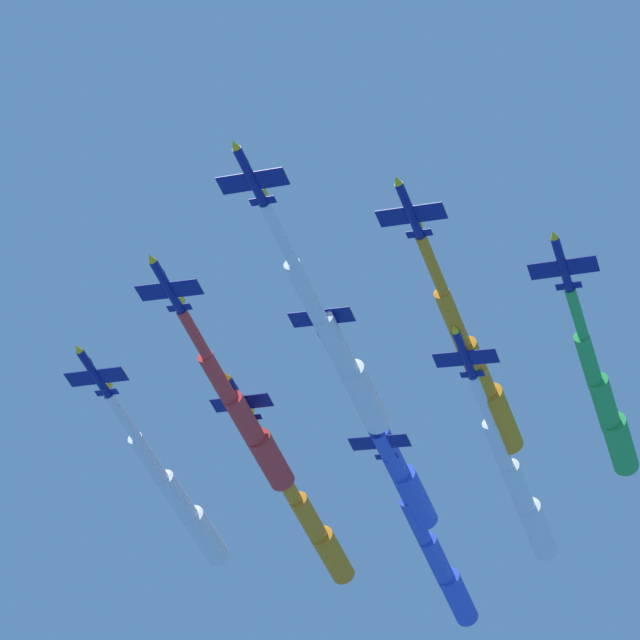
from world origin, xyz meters
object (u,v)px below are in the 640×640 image
at_px(jet_port_inner, 478,371).
at_px(jet_starboard_inner, 245,419).
at_px(jet_lead, 337,346).
at_px(jet_trail_port, 309,518).
at_px(jet_trail_starboard, 438,560).
at_px(jet_port_mid, 392,455).
at_px(jet_starboard_outer, 519,488).
at_px(jet_port_outer, 178,498).
at_px(jet_starboard_mid, 605,401).

distance_m(jet_port_inner, jet_starboard_inner, 31.45).
height_order(jet_lead, jet_trail_port, jet_trail_port).
height_order(jet_port_inner, jet_trail_starboard, jet_port_inner).
bearing_deg(jet_port_mid, jet_starboard_outer, -98.90).
xyz_separation_m(jet_port_outer, jet_trail_starboard, (-4.65, -40.20, 0.34)).
height_order(jet_port_mid, jet_port_outer, jet_port_mid).
relative_size(jet_lead, jet_port_inner, 1.01).
bearing_deg(jet_port_outer, jet_starboard_mid, -138.55).
height_order(jet_starboard_inner, jet_starboard_outer, jet_starboard_outer).
bearing_deg(jet_starboard_inner, jet_port_outer, 0.48).
bearing_deg(jet_port_inner, jet_trail_port, 6.69).
bearing_deg(jet_starboard_inner, jet_port_inner, -130.69).
xyz_separation_m(jet_lead, jet_port_inner, (-3.21, -19.31, 1.80)).
bearing_deg(jet_lead, jet_port_outer, 6.97).
xyz_separation_m(jet_starboard_mid, jet_trail_starboard, (41.17, 0.27, 0.68)).
distance_m(jet_port_mid, jet_starboard_outer, 19.27).
bearing_deg(jet_trail_starboard, jet_port_outer, 83.40).
bearing_deg(jet_starboard_inner, jet_lead, -165.51).
height_order(jet_port_mid, jet_trail_starboard, jet_port_mid).
relative_size(jet_port_inner, jet_starboard_mid, 1.13).
relative_size(jet_starboard_inner, jet_trail_starboard, 0.91).
bearing_deg(jet_port_mid, jet_lead, 132.70).
height_order(jet_port_outer, jet_trail_port, jet_trail_port).
height_order(jet_trail_port, jet_trail_starboard, jet_trail_port).
bearing_deg(jet_port_mid, jet_trail_starboard, -46.70).
distance_m(jet_lead, jet_trail_port, 37.92).
bearing_deg(jet_port_inner, jet_starboard_mid, -106.14).
xyz_separation_m(jet_lead, jet_trail_starboard, (33.17, -35.58, 0.47)).
distance_m(jet_starboard_mid, jet_port_outer, 61.13).
bearing_deg(jet_starboard_outer, jet_trail_starboard, 3.21).
bearing_deg(jet_trail_starboard, jet_port_mid, 133.30).
bearing_deg(jet_starboard_outer, jet_trail_port, 45.42).
xyz_separation_m(jet_port_mid, jet_starboard_mid, (-24.29, -18.18, -1.41)).
xyz_separation_m(jet_port_inner, jet_trail_port, (38.06, 4.47, -0.16)).
distance_m(jet_starboard_inner, jet_starboard_mid, 47.54).
height_order(jet_lead, jet_starboard_inner, jet_lead).
height_order(jet_starboard_outer, jet_trail_starboard, jet_starboard_outer).
xyz_separation_m(jet_starboard_inner, jet_port_mid, (-0.92, -22.12, 2.04)).
height_order(jet_starboard_inner, jet_port_outer, jet_port_outer).
bearing_deg(jet_port_outer, jet_starboard_inner, -179.52).
height_order(jet_starboard_inner, jet_trail_starboard, jet_trail_starboard).
bearing_deg(jet_trail_starboard, jet_starboard_mid, -179.62).
xyz_separation_m(jet_lead, jet_starboard_outer, (13.32, -36.69, 0.47)).
xyz_separation_m(jet_lead, jet_starboard_inner, (17.22, 4.45, -0.84)).
height_order(jet_port_outer, jet_starboard_outer, jet_starboard_outer).
height_order(jet_starboard_mid, jet_trail_port, jet_trail_port).
bearing_deg(jet_port_outer, jet_lead, -173.03).
height_order(jet_lead, jet_trail_starboard, jet_trail_starboard).
relative_size(jet_trail_port, jet_trail_starboard, 0.95).
relative_size(jet_port_mid, jet_port_outer, 1.06).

